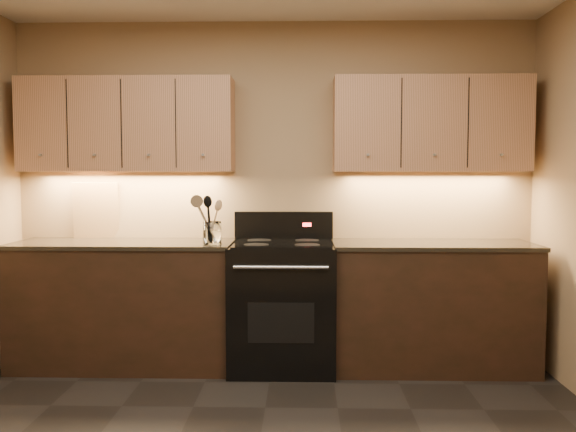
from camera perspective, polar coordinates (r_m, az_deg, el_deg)
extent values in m
cube|color=#9C7F5C|center=(4.76, -1.35, 2.37)|extent=(4.00, 0.04, 2.60)
cube|color=black|center=(4.75, -15.03, -8.11)|extent=(1.60, 0.60, 0.90)
cube|color=#322C20|center=(4.68, -15.13, -2.53)|extent=(1.62, 0.62, 0.03)
cube|color=black|center=(4.66, 13.30, -8.32)|extent=(1.44, 0.60, 0.90)
cube|color=#322C20|center=(4.58, 13.39, -2.63)|extent=(1.46, 0.62, 0.03)
cube|color=black|center=(4.54, -0.51, -8.42)|extent=(0.76, 0.65, 0.92)
cube|color=black|center=(4.46, -0.52, -2.57)|extent=(0.70, 0.60, 0.01)
cube|color=black|center=(4.73, -0.40, -0.91)|extent=(0.76, 0.07, 0.22)
cube|color=red|center=(4.69, 1.78, -0.82)|extent=(0.06, 0.00, 0.03)
cylinder|color=silver|center=(4.14, -0.68, -4.83)|extent=(0.65, 0.02, 0.02)
cube|color=black|center=(4.23, -0.67, -9.98)|extent=(0.46, 0.00, 0.28)
cylinder|color=black|center=(4.32, -2.98, -2.69)|extent=(0.18, 0.18, 0.00)
cylinder|color=black|center=(4.31, 1.81, -2.71)|extent=(0.18, 0.18, 0.00)
cylinder|color=black|center=(4.62, -2.69, -2.26)|extent=(0.18, 0.18, 0.00)
cylinder|color=black|center=(4.60, 1.79, -2.27)|extent=(0.18, 0.18, 0.00)
cube|color=tan|center=(4.80, -14.81, 8.22)|extent=(1.60, 0.30, 0.70)
cube|color=tan|center=(4.71, 13.19, 8.34)|extent=(1.44, 0.30, 0.70)
cube|color=#B2B5BA|center=(5.00, -16.41, 0.22)|extent=(0.08, 0.01, 0.12)
cylinder|color=white|center=(4.39, -7.11, -1.56)|extent=(0.15, 0.15, 0.17)
cylinder|color=white|center=(4.39, -7.10, -2.53)|extent=(0.13, 0.13, 0.02)
cube|color=tan|center=(5.00, -17.54, 0.52)|extent=(0.35, 0.11, 0.44)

